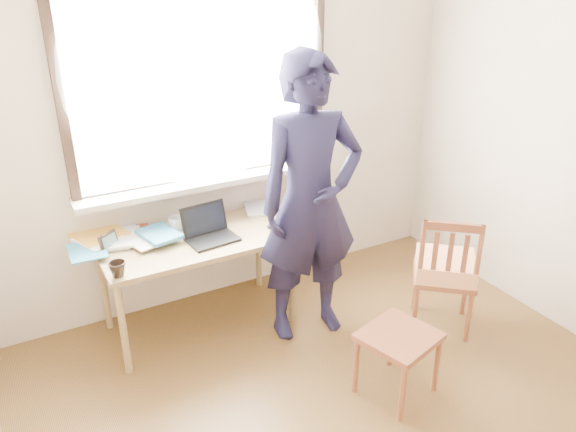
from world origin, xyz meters
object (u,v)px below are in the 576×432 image
mug_white (177,223)px  work_chair (398,343)px  side_chair (445,269)px  laptop (209,231)px  mug_dark (118,269)px  desk (196,248)px  person (310,202)px

mug_white → work_chair: bearing=-59.2°
mug_white → side_chair: (1.50, -0.99, -0.26)m
laptop → work_chair: bearing=-59.6°
laptop → mug_dark: 0.67m
desk → mug_white: bearing=107.9°
mug_dark → person: size_ratio=0.05×
mug_white → person: person is taller
laptop → side_chair: 1.59m
side_chair → desk: bearing=150.6°
laptop → mug_dark: size_ratio=3.41×
work_chair → person: size_ratio=0.26×
mug_dark → work_chair: (1.31, -0.94, -0.37)m
work_chair → person: person is taller
mug_white → work_chair: size_ratio=0.25×
desk → laptop: (0.08, -0.03, 0.12)m
desk → person: (0.64, -0.38, 0.34)m
desk → work_chair: bearing=-57.4°
desk → work_chair: (0.76, -1.18, -0.26)m
mug_white → work_chair: 1.64m
mug_white → work_chair: mug_white is taller
desk → laptop: laptop is taller
mug_dark → person: 1.23m
laptop → person: bearing=-31.8°
side_chair → mug_white: bearing=146.4°
laptop → person: (0.56, -0.35, 0.22)m
desk → mug_dark: size_ratio=12.58×
laptop → mug_dark: bearing=-161.7°
mug_dark → person: person is taller
person → mug_white: bearing=149.1°
mug_dark → laptop: bearing=18.3°
mug_dark → side_chair: size_ratio=0.11×
mug_white → side_chair: 1.82m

